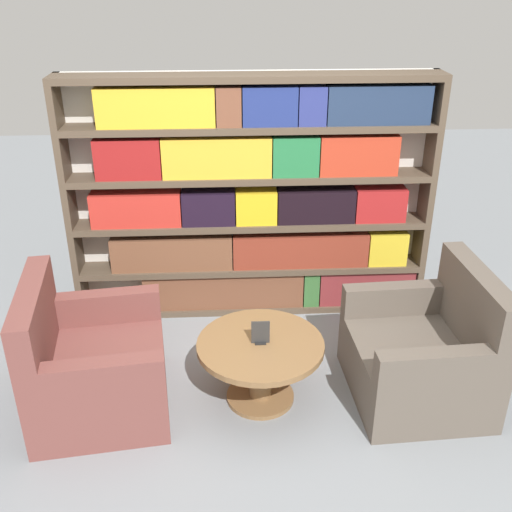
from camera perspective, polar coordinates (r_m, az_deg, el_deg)
ground_plane at (r=4.05m, az=0.39°, el=-14.17°), size 14.00×14.00×0.00m
bookshelf at (r=4.69m, az=-0.03°, el=5.29°), size 2.82×0.30×1.92m
armchair_left at (r=4.03m, az=-15.37°, el=-10.19°), size 0.93×1.01×0.90m
armchair_right at (r=4.14m, az=15.72°, el=-9.12°), size 0.87×0.95×0.90m
coffee_table at (r=3.93m, az=0.42°, el=-9.76°), size 0.82×0.82×0.44m
table_sign at (r=3.82m, az=0.43°, el=-7.42°), size 0.12×0.06×0.16m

